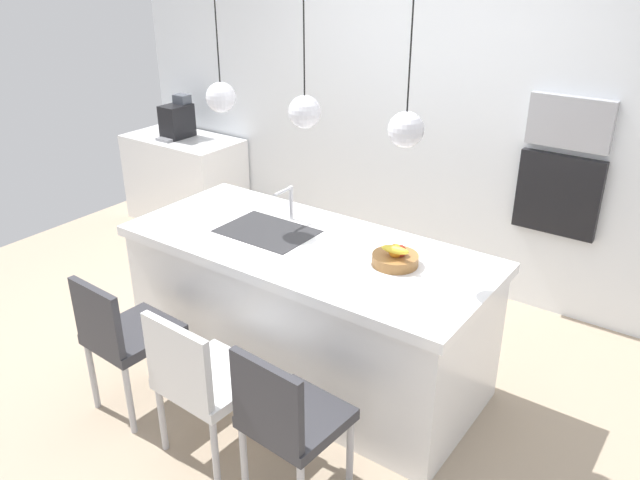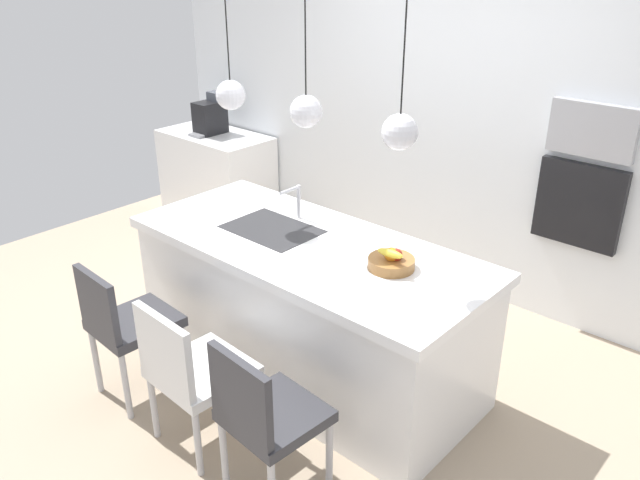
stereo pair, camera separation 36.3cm
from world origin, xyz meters
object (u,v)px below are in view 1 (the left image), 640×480
(coffee_machine, at_px, (177,120))
(oven, at_px, (558,194))
(chair_far, at_px, (288,417))
(microwave, at_px, (570,122))
(fruit_bowl, at_px, (395,257))
(chair_near, at_px, (124,334))
(chair_middle, at_px, (203,377))

(coffee_machine, bearing_deg, oven, 4.97)
(chair_far, bearing_deg, oven, 80.30)
(coffee_machine, distance_m, chair_far, 3.73)
(microwave, bearing_deg, chair_far, -99.70)
(fruit_bowl, distance_m, microwave, 1.64)
(microwave, height_order, chair_near, microwave)
(coffee_machine, relative_size, chair_near, 0.44)
(oven, height_order, chair_far, oven)
(microwave, relative_size, chair_near, 0.62)
(oven, relative_size, chair_near, 0.65)
(chair_middle, height_order, chair_far, chair_far)
(oven, distance_m, chair_near, 2.95)
(oven, bearing_deg, chair_near, -122.56)
(microwave, bearing_deg, chair_middle, -111.29)
(microwave, bearing_deg, coffee_machine, -175.03)
(fruit_bowl, xyz_separation_m, coffee_machine, (-3.00, 1.22, 0.06))
(coffee_machine, bearing_deg, chair_far, -35.94)
(oven, height_order, chair_middle, oven)
(chair_far, bearing_deg, coffee_machine, 144.06)
(chair_near, bearing_deg, coffee_machine, 130.31)
(microwave, relative_size, oven, 0.96)
(coffee_machine, distance_m, oven, 3.43)
(fruit_bowl, height_order, oven, oven)
(chair_middle, bearing_deg, coffee_machine, 138.44)
(fruit_bowl, xyz_separation_m, chair_middle, (-0.55, -0.96, -0.45))
(chair_near, relative_size, chair_middle, 1.01)
(microwave, height_order, chair_middle, microwave)
(microwave, distance_m, oven, 0.50)
(fruit_bowl, xyz_separation_m, oven, (0.42, 1.52, -0.01))
(fruit_bowl, distance_m, chair_near, 1.56)
(chair_middle, bearing_deg, chair_far, 0.46)
(oven, xyz_separation_m, chair_far, (-0.42, -2.47, -0.42))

